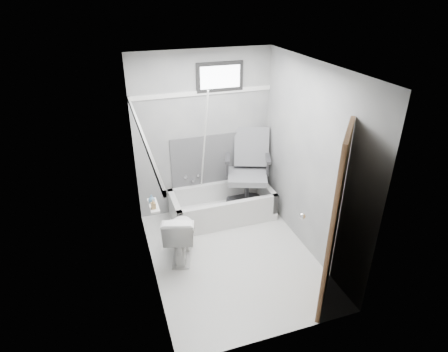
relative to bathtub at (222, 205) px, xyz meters
name	(u,v)px	position (x,y,z in m)	size (l,w,h in m)	color
floor	(232,256)	(-0.17, -0.93, -0.21)	(2.60, 2.60, 0.00)	white
ceiling	(235,67)	(-0.17, -0.93, 2.19)	(2.60, 2.60, 0.00)	silver
wall_back	(203,135)	(-0.17, 0.37, 0.99)	(2.00, 0.02, 2.40)	slate
wall_front	(285,239)	(-0.17, -2.23, 0.99)	(2.00, 0.02, 2.40)	slate
wall_left	(146,187)	(-1.17, -0.93, 0.99)	(0.02, 2.60, 2.40)	slate
wall_right	(311,162)	(0.83, -0.93, 0.99)	(0.02, 2.60, 2.40)	slate
bathtub	(222,205)	(0.00, 0.00, 0.00)	(1.50, 0.70, 0.42)	silver
office_chair	(247,171)	(0.39, 0.02, 0.49)	(0.67, 0.67, 1.16)	slate
toilet	(180,234)	(-0.79, -0.70, 0.13)	(0.39, 0.69, 0.68)	white
door	(375,235)	(0.81, -2.21, 0.79)	(0.78, 0.78, 2.00)	#563020
window	(220,77)	(0.08, 0.36, 1.81)	(0.66, 0.04, 0.40)	black
backerboard	(220,158)	(0.08, 0.36, 0.59)	(1.50, 0.02, 0.78)	#4C4C4F
trim_back	(202,93)	(-0.17, 0.36, 1.61)	(2.00, 0.02, 0.06)	white
trim_left	(141,132)	(-1.15, -0.93, 1.61)	(0.02, 2.60, 0.06)	white
pole	(204,152)	(-0.23, 0.13, 0.84)	(0.02, 0.02, 1.95)	silver
shelf	(154,206)	(-1.10, -0.84, 0.69)	(0.10, 0.32, 0.03)	silver
soap_bottle_a	(153,204)	(-1.11, -0.92, 0.76)	(0.05, 0.05, 0.11)	#A07E50
soap_bottle_b	(151,199)	(-1.11, -0.78, 0.75)	(0.07, 0.07, 0.10)	slate
faucet	(192,178)	(-0.37, 0.34, 0.34)	(0.26, 0.10, 0.16)	silver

